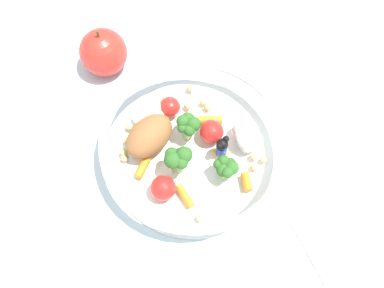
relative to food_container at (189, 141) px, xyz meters
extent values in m
plane|color=silver|center=(0.02, 0.01, -0.03)|extent=(2.40, 2.40, 0.00)
cylinder|color=white|center=(0.00, 0.01, -0.03)|extent=(0.23, 0.23, 0.01)
torus|color=white|center=(0.00, 0.01, 0.02)|extent=(0.25, 0.25, 0.01)
ellipsoid|color=#935B33|center=(0.03, -0.04, 0.00)|extent=(0.07, 0.05, 0.05)
cylinder|color=#8EB766|center=(0.00, 0.06, -0.01)|extent=(0.01, 0.01, 0.02)
sphere|color=#2D6023|center=(0.00, 0.06, 0.01)|extent=(0.02, 0.02, 0.02)
sphere|color=#2D6023|center=(0.00, 0.07, 0.01)|extent=(0.02, 0.02, 0.02)
sphere|color=#2D6023|center=(-0.01, 0.07, 0.01)|extent=(0.02, 0.02, 0.02)
sphere|color=#2D6023|center=(-0.01, 0.06, 0.01)|extent=(0.02, 0.02, 0.02)
sphere|color=#2D6023|center=(-0.01, 0.06, 0.01)|extent=(0.02, 0.02, 0.02)
sphere|color=#2D6023|center=(0.00, 0.05, 0.01)|extent=(0.01, 0.01, 0.01)
cylinder|color=#8EB766|center=(-0.01, -0.01, -0.01)|extent=(0.01, 0.01, 0.02)
sphere|color=#2D6023|center=(0.00, -0.02, 0.01)|extent=(0.01, 0.01, 0.01)
sphere|color=#2D6023|center=(-0.01, -0.01, 0.01)|extent=(0.02, 0.02, 0.02)
sphere|color=#2D6023|center=(-0.02, -0.01, 0.01)|extent=(0.02, 0.02, 0.02)
sphere|color=#2D6023|center=(-0.02, -0.02, 0.01)|extent=(0.02, 0.02, 0.02)
sphere|color=#2D6023|center=(-0.01, -0.02, 0.02)|extent=(0.02, 0.02, 0.02)
cylinder|color=#7FAD5B|center=(0.03, 0.01, -0.01)|extent=(0.02, 0.02, 0.02)
sphere|color=#2D6023|center=(0.04, 0.01, 0.02)|extent=(0.02, 0.02, 0.02)
sphere|color=#2D6023|center=(0.03, 0.02, 0.02)|extent=(0.02, 0.02, 0.02)
sphere|color=#2D6023|center=(0.02, 0.02, 0.02)|extent=(0.02, 0.02, 0.02)
sphere|color=#2D6023|center=(0.03, 0.01, 0.02)|extent=(0.02, 0.02, 0.02)
sphere|color=#2D6023|center=(0.03, 0.00, 0.02)|extent=(0.02, 0.02, 0.02)
sphere|color=white|center=(-0.06, 0.05, 0.00)|extent=(0.03, 0.03, 0.03)
sphere|color=white|center=(-0.05, 0.06, -0.01)|extent=(0.02, 0.02, 0.02)
sphere|color=white|center=(-0.06, 0.06, 0.00)|extent=(0.03, 0.03, 0.03)
sphere|color=white|center=(-0.06, 0.05, -0.01)|extent=(0.02, 0.02, 0.02)
sphere|color=white|center=(-0.07, 0.05, 0.00)|extent=(0.03, 0.03, 0.03)
sphere|color=white|center=(-0.06, 0.04, 0.00)|extent=(0.03, 0.03, 0.03)
sphere|color=white|center=(-0.06, 0.05, 0.00)|extent=(0.02, 0.02, 0.02)
sphere|color=silver|center=(0.02, -0.07, -0.01)|extent=(0.03, 0.03, 0.03)
sphere|color=silver|center=(0.01, -0.07, -0.01)|extent=(0.02, 0.02, 0.02)
sphere|color=silver|center=(0.01, -0.06, -0.01)|extent=(0.03, 0.03, 0.03)
sphere|color=silver|center=(0.00, -0.07, -0.01)|extent=(0.03, 0.03, 0.03)
sphere|color=silver|center=(0.00, -0.07, 0.00)|extent=(0.03, 0.03, 0.03)
sphere|color=silver|center=(0.00, -0.08, -0.01)|extent=(0.02, 0.02, 0.02)
sphere|color=silver|center=(0.01, -0.07, -0.01)|extent=(0.03, 0.03, 0.03)
cube|color=yellow|center=(-0.02, 0.04, -0.02)|extent=(0.01, 0.02, 0.00)
cylinder|color=#1933B2|center=(-0.02, 0.04, -0.01)|extent=(0.02, 0.02, 0.02)
sphere|color=black|center=(-0.02, 0.04, 0.01)|extent=(0.02, 0.02, 0.02)
sphere|color=black|center=(-0.02, 0.04, 0.02)|extent=(0.01, 0.01, 0.01)
sphere|color=black|center=(-0.03, 0.04, 0.02)|extent=(0.01, 0.01, 0.01)
cylinder|color=orange|center=(-0.02, 0.09, -0.01)|extent=(0.02, 0.03, 0.01)
cylinder|color=orange|center=(0.07, -0.02, -0.01)|extent=(0.03, 0.02, 0.01)
cylinder|color=orange|center=(-0.05, -0.01, -0.01)|extent=(0.03, 0.03, 0.01)
cylinder|color=orange|center=(0.05, 0.05, -0.02)|extent=(0.02, 0.03, 0.01)
sphere|color=red|center=(-0.02, -0.06, -0.01)|extent=(0.03, 0.03, 0.03)
sphere|color=red|center=(0.07, 0.02, 0.00)|extent=(0.03, 0.03, 0.03)
sphere|color=red|center=(-0.03, 0.02, 0.00)|extent=(0.03, 0.03, 0.03)
sphere|color=tan|center=(0.05, -0.07, -0.02)|extent=(0.01, 0.01, 0.01)
sphere|color=tan|center=(-0.06, -0.02, -0.02)|extent=(0.01, 0.01, 0.01)
sphere|color=#D1B775|center=(-0.04, 0.08, -0.02)|extent=(0.01, 0.01, 0.01)
sphere|color=tan|center=(-0.07, -0.06, -0.01)|extent=(0.01, 0.01, 0.01)
sphere|color=#D1B775|center=(-0.04, -0.04, -0.01)|extent=(0.01, 0.01, 0.01)
sphere|color=#D1B775|center=(-0.06, -0.03, -0.01)|extent=(0.01, 0.01, 0.01)
sphere|color=tan|center=(0.07, -0.05, -0.02)|extent=(0.01, 0.01, 0.01)
sphere|color=#D1B775|center=(0.06, 0.08, -0.02)|extent=(0.01, 0.01, 0.01)
sphere|color=tan|center=(0.07, -0.05, -0.01)|extent=(0.01, 0.01, 0.01)
sphere|color=tan|center=(-0.06, 0.09, -0.02)|extent=(0.01, 0.01, 0.01)
sphere|color=#D1B775|center=(-0.05, 0.07, -0.01)|extent=(0.01, 0.01, 0.01)
sphere|color=#D1B775|center=(-0.03, -0.08, -0.01)|extent=(0.01, 0.01, 0.01)
sphere|color=#D1B775|center=(0.04, -0.08, -0.01)|extent=(0.01, 0.01, 0.01)
sphere|color=red|center=(-0.01, -0.19, 0.01)|extent=(0.07, 0.07, 0.07)
cylinder|color=brown|center=(-0.01, -0.19, 0.05)|extent=(0.00, 0.00, 0.01)
cube|color=silver|center=(-0.06, 0.24, -0.03)|extent=(0.17, 0.16, 0.01)
camera|label=1|loc=(0.17, 0.17, 0.51)|focal=39.93mm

